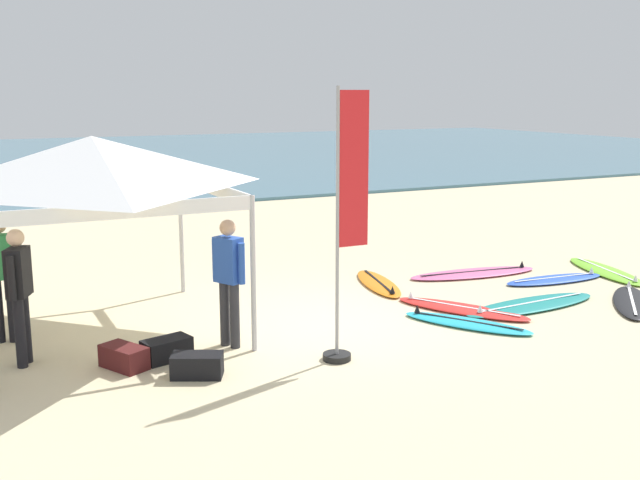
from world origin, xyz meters
TOP-DOWN VIEW (x-y plane):
  - ground_plane at (0.00, 0.00)m, footprint 80.00×80.00m
  - sea at (0.00, 30.17)m, footprint 80.00×36.00m
  - canopy_tent at (-3.13, 1.04)m, footprint 3.41×3.41m
  - surfboard_teal at (3.17, -0.65)m, footprint 2.62×0.85m
  - surfboard_orange at (1.71, 1.57)m, footprint 0.99×2.03m
  - surfboard_lime at (6.00, 0.48)m, footprint 1.18×2.36m
  - surfboard_black at (4.73, -1.24)m, footprint 1.86×1.86m
  - surfboard_pink at (3.68, 1.45)m, footprint 2.63×0.98m
  - surfboard_cyan at (1.67, -0.97)m, footprint 1.46×1.92m
  - surfboard_red at (2.06, -0.34)m, footprint 1.58×2.18m
  - surfboard_blue at (4.70, 0.42)m, footprint 2.06×0.70m
  - person_black at (-4.22, 0.17)m, footprint 0.35×0.51m
  - person_green at (-4.35, 1.21)m, footprint 0.52×0.33m
  - person_blue at (-1.71, -0.31)m, footprint 0.36×0.50m
  - banner_flag at (-0.56, -1.40)m, footprint 0.60×0.36m
  - gear_bag_near_tent at (-2.43, -1.17)m, footprint 0.68×0.55m
  - gear_bag_by_pole at (-2.60, -0.45)m, footprint 0.66×0.46m
  - gear_bag_on_sand at (-3.14, -0.50)m, footprint 0.56×0.68m

SIDE VIEW (x-z plane):
  - ground_plane at x=0.00m, z-range 0.00..0.00m
  - surfboard_teal at x=3.17m, z-range -0.06..0.13m
  - surfboard_pink at x=3.68m, z-range -0.06..0.13m
  - surfboard_lime at x=6.00m, z-range -0.06..0.13m
  - surfboard_red at x=2.06m, z-range -0.06..0.13m
  - surfboard_black at x=4.73m, z-range -0.06..0.13m
  - surfboard_blue at x=4.70m, z-range -0.06..0.13m
  - surfboard_orange at x=1.71m, z-range -0.06..0.13m
  - surfboard_cyan at x=1.67m, z-range -0.06..0.13m
  - sea at x=0.00m, z-range 0.00..0.10m
  - gear_bag_near_tent at x=-2.43m, z-range 0.00..0.28m
  - gear_bag_by_pole at x=-2.60m, z-range 0.00..0.28m
  - gear_bag_on_sand at x=-3.14m, z-range 0.00..0.28m
  - person_black at x=-4.22m, z-range 0.13..1.84m
  - person_green at x=-4.35m, z-range 0.13..1.84m
  - person_blue at x=-1.71m, z-range 0.13..1.84m
  - banner_flag at x=-0.56m, z-range -0.13..3.27m
  - canopy_tent at x=-3.13m, z-range 1.01..3.76m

